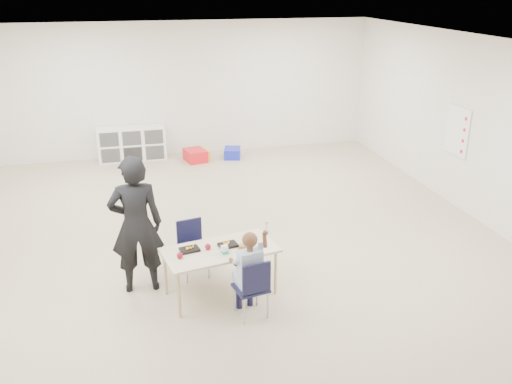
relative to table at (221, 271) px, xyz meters
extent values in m
plane|color=#C0B194|center=(0.35, 1.36, -0.31)|extent=(9.00, 9.00, 0.00)
plane|color=white|center=(0.35, 1.36, 2.49)|extent=(9.00, 9.00, 0.00)
cube|color=white|center=(0.35, 5.86, 1.09)|extent=(8.00, 0.02, 2.80)
cube|color=white|center=(0.35, -3.14, 1.09)|extent=(8.00, 0.02, 2.80)
cube|color=white|center=(4.35, 1.36, 1.09)|extent=(0.02, 9.00, 2.80)
cube|color=beige|center=(0.00, 0.00, 0.28)|extent=(1.42, 0.90, 0.03)
cube|color=black|center=(0.11, 0.05, 0.31)|extent=(0.25, 0.20, 0.03)
cube|color=black|center=(-0.35, 0.04, 0.31)|extent=(0.25, 0.20, 0.03)
cube|color=white|center=(0.03, -0.13, 0.35)|extent=(0.08, 0.08, 0.10)
ellipsoid|color=tan|center=(0.27, -0.04, 0.33)|extent=(0.09, 0.09, 0.07)
sphere|color=maroon|center=(-0.14, 0.02, 0.34)|extent=(0.07, 0.07, 0.07)
sphere|color=maroon|center=(-0.48, -0.12, 0.34)|extent=(0.07, 0.07, 0.07)
cube|color=white|center=(-0.85, 5.64, 0.04)|extent=(1.40, 0.40, 0.70)
cube|color=white|center=(4.33, 1.96, 0.94)|extent=(0.02, 0.60, 0.80)
imported|color=black|center=(-0.93, 0.36, 0.55)|extent=(0.63, 0.42, 1.72)
cube|color=red|center=(0.42, 5.23, -0.18)|extent=(0.49, 0.57, 0.24)
cube|color=#F6AC19|center=(0.52, 5.34, -0.20)|extent=(0.40, 0.48, 0.21)
cube|color=#1925BC|center=(1.22, 5.27, -0.20)|extent=(0.43, 0.50, 0.21)
camera|label=1|loc=(-0.95, -5.62, 3.25)|focal=38.00mm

